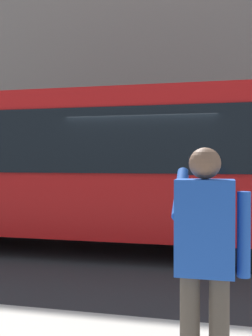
{
  "coord_description": "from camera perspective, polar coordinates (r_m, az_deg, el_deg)",
  "views": [
    {
      "loc": [
        -1.28,
        7.53,
        1.76
      ],
      "look_at": [
        0.43,
        0.21,
        1.62
      ],
      "focal_mm": 42.98,
      "sensor_mm": 36.0,
      "label": 1
    }
  ],
  "objects": [
    {
      "name": "red_bus",
      "position": [
        8.05,
        -4.59,
        0.51
      ],
      "size": [
        9.05,
        2.54,
        3.08
      ],
      "color": "red",
      "rests_on": "ground_plane"
    },
    {
      "name": "building_facade_far",
      "position": [
        14.99,
        8.15,
        17.43
      ],
      "size": [
        28.0,
        1.55,
        12.0
      ],
      "color": "gray",
      "rests_on": "ground_plane"
    },
    {
      "name": "ground_plane",
      "position": [
        7.84,
        3.48,
        -11.92
      ],
      "size": [
        60.0,
        60.0,
        0.0
      ],
      "primitive_type": "plane",
      "color": "#2B2B2D"
    },
    {
      "name": "pedestrian_photographer",
      "position": [
        2.89,
        11.17,
        -11.32
      ],
      "size": [
        0.53,
        0.52,
        1.7
      ],
      "color": "#4C4238",
      "rests_on": "sidewalk_curb"
    }
  ]
}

